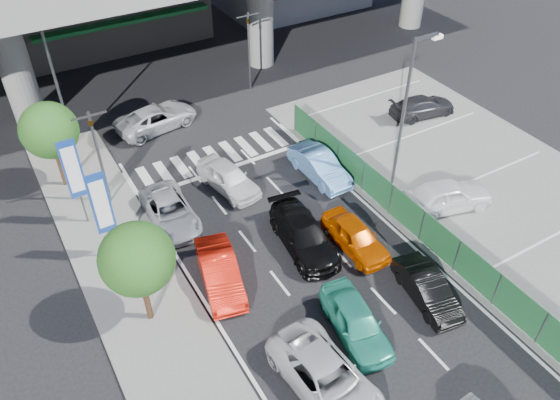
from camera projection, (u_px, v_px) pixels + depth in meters
ground at (352, 316)px, 21.93m from camera, size 120.00×120.00×0.00m
parking_lot at (505, 200)px, 27.54m from camera, size 12.00×28.00×0.06m
sidewalk_left at (151, 317)px, 21.82m from camera, size 4.00×30.00×0.12m
fence_run at (437, 239)px, 24.10m from camera, size 0.16×22.00×1.80m
traffic_light_left at (94, 136)px, 24.98m from camera, size 1.60×1.24×5.20m
traffic_light_right at (248, 32)px, 34.21m from camera, size 1.60×1.24×5.20m
street_lamp_right at (408, 103)px, 25.69m from camera, size 1.65×0.22×8.00m
street_lamp_left at (56, 69)px, 28.39m from camera, size 1.65×0.22×8.00m
signboard_near at (102, 206)px, 22.48m from camera, size 0.80×0.14×4.70m
signboard_far at (73, 172)px, 24.32m from camera, size 0.80×0.14×4.70m
tree_near at (137, 259)px, 19.70m from camera, size 2.80×2.80×4.80m
tree_far at (49, 131)px, 26.37m from camera, size 2.80×2.80×4.80m
sedan_white_mid_left at (326, 378)px, 19.01m from camera, size 2.61×5.10×1.38m
taxi_teal_mid at (356, 321)px, 20.89m from camera, size 2.29×4.27×1.38m
hatch_black_mid_right at (427, 289)px, 22.26m from camera, size 1.92×3.89×1.23m
taxi_orange_left at (220, 272)px, 22.87m from camera, size 2.36×4.41×1.38m
sedan_black_mid at (304, 235)px, 24.63m from camera, size 2.52×4.96×1.38m
taxi_orange_right at (355, 236)px, 24.60m from camera, size 1.58×3.85×1.31m
wagon_silver_front_left at (170, 211)px, 26.00m from camera, size 2.23×4.51×1.23m
sedan_white_front_mid at (228, 178)px, 27.92m from camera, size 2.34×4.28×1.38m
kei_truck_front_right at (320, 166)px, 28.71m from camera, size 1.57×4.23×1.38m
crossing_wagon_silver at (156, 118)px, 32.47m from camera, size 5.25×3.10×1.37m
parked_sedan_white at (447, 195)px, 26.60m from camera, size 4.78×2.85×1.52m
parked_sedan_dgrey at (423, 106)px, 33.54m from camera, size 4.41×2.26×1.22m
traffic_cone at (414, 211)px, 26.26m from camera, size 0.51×0.51×0.77m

